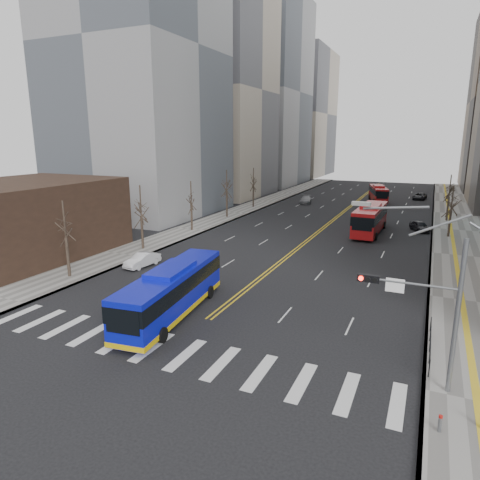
% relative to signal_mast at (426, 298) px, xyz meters
% --- Properties ---
extents(ground, '(220.00, 220.00, 0.00)m').
position_rel_signal_mast_xyz_m(ground, '(-13.77, -2.00, -4.86)').
color(ground, black).
extents(sidewalk_right, '(7.00, 130.00, 0.15)m').
position_rel_signal_mast_xyz_m(sidewalk_right, '(3.73, 43.00, -4.78)').
color(sidewalk_right, slate).
rests_on(sidewalk_right, ground).
extents(sidewalk_left, '(5.00, 130.00, 0.15)m').
position_rel_signal_mast_xyz_m(sidewalk_left, '(-30.27, 43.00, -4.78)').
color(sidewalk_left, slate).
rests_on(sidewalk_left, ground).
extents(crosswalk, '(26.70, 4.00, 0.01)m').
position_rel_signal_mast_xyz_m(crosswalk, '(-13.77, -2.00, -4.85)').
color(crosswalk, silver).
rests_on(crosswalk, ground).
extents(centerline, '(0.55, 100.00, 0.01)m').
position_rel_signal_mast_xyz_m(centerline, '(-13.77, 53.00, -4.85)').
color(centerline, gold).
rests_on(centerline, ground).
extents(office_towers, '(83.00, 134.00, 58.00)m').
position_rel_signal_mast_xyz_m(office_towers, '(-13.64, 66.51, 19.07)').
color(office_towers, gray).
rests_on(office_towers, ground).
extents(storefront, '(14.00, 18.00, 8.00)m').
position_rel_signal_mast_xyz_m(storefront, '(-39.77, 9.97, -0.85)').
color(storefront, black).
rests_on(storefront, ground).
extents(signal_mast, '(5.37, 0.37, 9.39)m').
position_rel_signal_mast_xyz_m(signal_mast, '(0.00, 0.00, 0.00)').
color(signal_mast, slate).
rests_on(signal_mast, ground).
extents(pedestrian_railing, '(0.06, 6.06, 1.02)m').
position_rel_signal_mast_xyz_m(pedestrian_railing, '(0.53, 4.00, -4.03)').
color(pedestrian_railing, black).
rests_on(pedestrian_railing, sidewalk_right).
extents(bollards, '(2.87, 3.17, 0.78)m').
position_rel_signal_mast_xyz_m(bollards, '(2.50, -2.16, -4.30)').
color(bollards, slate).
rests_on(bollards, sidewalk_right).
extents(street_trees, '(35.20, 47.20, 7.60)m').
position_rel_signal_mast_xyz_m(street_trees, '(-20.94, 32.55, 0.02)').
color(street_trees, black).
rests_on(street_trees, ground).
extents(blue_bus, '(4.07, 12.74, 3.63)m').
position_rel_signal_mast_xyz_m(blue_bus, '(-16.45, 2.60, -2.95)').
color(blue_bus, '#0C14BE').
rests_on(blue_bus, ground).
extents(red_bus_near, '(3.29, 12.36, 3.87)m').
position_rel_signal_mast_xyz_m(red_bus_near, '(-7.37, 36.60, -2.71)').
color(red_bus_near, '#A81213').
rests_on(red_bus_near, ground).
extents(red_bus_far, '(4.95, 10.69, 3.32)m').
position_rel_signal_mast_xyz_m(red_bus_far, '(-9.88, 66.82, -3.00)').
color(red_bus_far, '#A81213').
rests_on(red_bus_far, ground).
extents(car_white, '(1.91, 4.22, 1.34)m').
position_rel_signal_mast_xyz_m(car_white, '(-25.79, 11.58, -4.18)').
color(car_white, silver).
rests_on(car_white, ground).
extents(car_dark_mid, '(3.18, 4.40, 1.39)m').
position_rel_signal_mast_xyz_m(car_dark_mid, '(-1.27, 40.72, -4.16)').
color(car_dark_mid, black).
rests_on(car_dark_mid, ground).
extents(car_silver, '(2.88, 5.20, 1.42)m').
position_rel_signal_mast_xyz_m(car_silver, '(-22.45, 59.04, -4.14)').
color(car_silver, gray).
rests_on(car_silver, ground).
extents(car_dark_far, '(2.88, 5.10, 1.35)m').
position_rel_signal_mast_xyz_m(car_dark_far, '(-2.37, 73.87, -4.18)').
color(car_dark_far, black).
rests_on(car_dark_far, ground).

